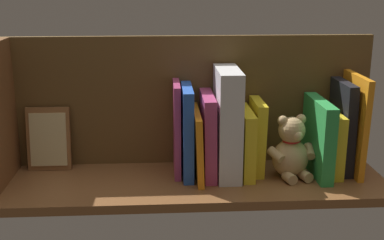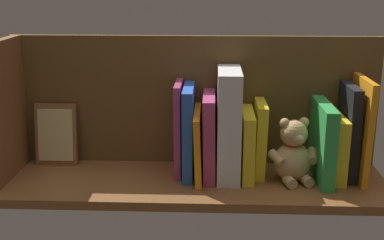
% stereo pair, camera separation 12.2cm
% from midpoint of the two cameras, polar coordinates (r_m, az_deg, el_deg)
% --- Properties ---
extents(ground_plane, '(0.97, 0.29, 0.02)m').
position_cam_midpoint_polar(ground_plane, '(1.27, 2.76, -7.16)').
color(ground_plane, brown).
extents(shelf_back_panel, '(0.97, 0.02, 0.34)m').
position_cam_midpoint_polar(shelf_back_panel, '(1.34, 2.85, 2.20)').
color(shelf_back_panel, brown).
rests_on(shelf_back_panel, ground_plane).
extents(shelf_side_divider, '(0.02, 0.23, 0.34)m').
position_cam_midpoint_polar(shelf_side_divider, '(1.30, -18.12, 1.00)').
color(shelf_side_divider, brown).
rests_on(shelf_side_divider, ground_plane).
extents(book_0, '(0.02, 0.17, 0.25)m').
position_cam_midpoint_polar(book_0, '(1.33, 21.14, -1.00)').
color(book_0, orange).
rests_on(book_0, ground_plane).
extents(book_1, '(0.03, 0.14, 0.24)m').
position_cam_midpoint_polar(book_1, '(1.33, 19.91, -1.22)').
color(book_1, black).
rests_on(book_1, ground_plane).
extents(book_2, '(0.03, 0.16, 0.16)m').
position_cam_midpoint_polar(book_2, '(1.32, 18.55, -2.86)').
color(book_2, yellow).
rests_on(book_2, ground_plane).
extents(book_3, '(0.03, 0.19, 0.19)m').
position_cam_midpoint_polar(book_3, '(1.30, 17.25, -2.39)').
color(book_3, green).
rests_on(book_3, ground_plane).
extents(teddy_bear, '(0.13, 0.12, 0.16)m').
position_cam_midpoint_polar(teddy_bear, '(1.27, 14.15, -3.74)').
color(teddy_bear, tan).
rests_on(teddy_bear, ground_plane).
extents(book_4, '(0.03, 0.13, 0.19)m').
position_cam_midpoint_polar(book_4, '(1.29, 10.38, -2.10)').
color(book_4, yellow).
rests_on(book_4, ground_plane).
extents(book_5, '(0.03, 0.16, 0.17)m').
position_cam_midpoint_polar(book_5, '(1.28, 9.03, -2.73)').
color(book_5, yellow).
rests_on(book_5, ground_plane).
extents(dictionary_thick_white, '(0.06, 0.17, 0.27)m').
position_cam_midpoint_polar(dictionary_thick_white, '(1.25, 6.99, -0.49)').
color(dictionary_thick_white, silver).
rests_on(dictionary_thick_white, ground_plane).
extents(book_6, '(0.03, 0.17, 0.21)m').
position_cam_midpoint_polar(book_6, '(1.26, 4.76, -1.81)').
color(book_6, '#B23F72').
rests_on(book_6, ground_plane).
extents(book_7, '(0.02, 0.19, 0.17)m').
position_cam_midpoint_polar(book_7, '(1.26, 3.51, -2.79)').
color(book_7, orange).
rests_on(book_7, ground_plane).
extents(book_8, '(0.03, 0.16, 0.23)m').
position_cam_midpoint_polar(book_8, '(1.26, 2.37, -1.32)').
color(book_8, blue).
rests_on(book_8, ground_plane).
extents(book_9, '(0.02, 0.13, 0.24)m').
position_cam_midpoint_polar(book_9, '(1.28, 1.21, -0.96)').
color(book_9, '#B23F72').
rests_on(book_9, ground_plane).
extents(picture_frame_leaning, '(0.11, 0.04, 0.17)m').
position_cam_midpoint_polar(picture_frame_leaning, '(1.38, -12.80, -1.65)').
color(picture_frame_leaning, brown).
rests_on(picture_frame_leaning, ground_plane).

